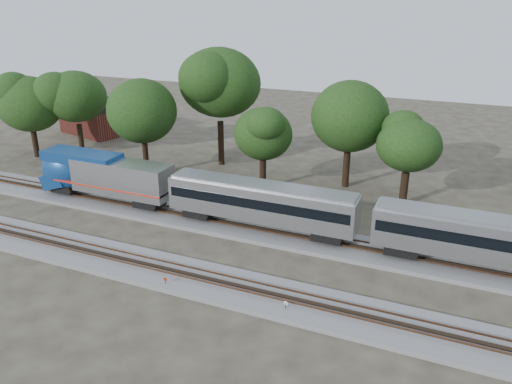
# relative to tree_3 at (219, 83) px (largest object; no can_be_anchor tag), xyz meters

# --- Properties ---
(ground) EXTENTS (160.00, 160.00, 0.00)m
(ground) POSITION_rel_tree_3_xyz_m (9.09, -23.20, -10.84)
(ground) COLOR #383328
(ground) RESTS_ON ground
(track_far) EXTENTS (160.00, 5.00, 0.73)m
(track_far) POSITION_rel_tree_3_xyz_m (9.09, -17.20, -10.64)
(track_far) COLOR slate
(track_far) RESTS_ON ground
(track_near) EXTENTS (160.00, 5.00, 0.73)m
(track_near) POSITION_rel_tree_3_xyz_m (9.09, -27.20, -10.64)
(track_near) COLOR slate
(track_near) RESTS_ON ground
(switch_stand_red) EXTENTS (0.30, 0.06, 0.93)m
(switch_stand_red) POSITION_rel_tree_3_xyz_m (9.86, -29.03, -10.25)
(switch_stand_red) COLOR #512D19
(switch_stand_red) RESTS_ON ground
(switch_stand_white) EXTENTS (0.32, 0.06, 1.00)m
(switch_stand_white) POSITION_rel_tree_3_xyz_m (19.52, -28.46, -10.20)
(switch_stand_white) COLOR #512D19
(switch_stand_white) RESTS_ON ground
(switch_lever) EXTENTS (0.50, 0.30, 0.30)m
(switch_lever) POSITION_rel_tree_3_xyz_m (15.02, -28.82, -10.69)
(switch_lever) COLOR #512D19
(switch_lever) RESTS_ON ground
(brick_building) EXTENTS (12.44, 10.17, 5.22)m
(brick_building) POSITION_rel_tree_3_xyz_m (-26.27, 6.96, -8.21)
(brick_building) COLOR maroon
(brick_building) RESTS_ON ground
(tree_0) EXTENTS (7.55, 7.55, 10.65)m
(tree_0) POSITION_rel_tree_3_xyz_m (-25.44, -7.15, -3.43)
(tree_0) COLOR black
(tree_0) RESTS_ON ground
(tree_1) EXTENTS (8.49, 8.49, 11.98)m
(tree_1) POSITION_rel_tree_3_xyz_m (-19.83, -4.27, -2.50)
(tree_1) COLOR black
(tree_1) RESTS_ON ground
(tree_2) EXTENTS (8.29, 8.29, 11.69)m
(tree_2) POSITION_rel_tree_3_xyz_m (-6.69, -7.56, -2.70)
(tree_2) COLOR black
(tree_2) RESTS_ON ground
(tree_3) EXTENTS (11.03, 11.03, 15.55)m
(tree_3) POSITION_rel_tree_3_xyz_m (0.00, 0.00, 0.00)
(tree_3) COLOR black
(tree_3) RESTS_ON ground
(tree_4) EXTENTS (6.64, 6.64, 9.36)m
(tree_4) POSITION_rel_tree_3_xyz_m (8.50, -6.03, -4.33)
(tree_4) COLOR black
(tree_4) RESTS_ON ground
(tree_5) EXTENTS (8.57, 8.57, 12.08)m
(tree_5) POSITION_rel_tree_3_xyz_m (17.30, -1.68, -2.43)
(tree_5) COLOR black
(tree_5) RESTS_ON ground
(tree_6) EXTENTS (6.75, 6.75, 9.51)m
(tree_6) POSITION_rel_tree_3_xyz_m (24.34, -4.56, -4.23)
(tree_6) COLOR black
(tree_6) RESTS_ON ground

